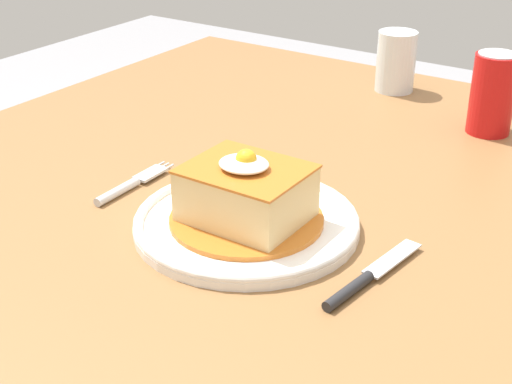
{
  "coord_description": "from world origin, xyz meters",
  "views": [
    {
      "loc": [
        0.4,
        -0.79,
        1.18
      ],
      "look_at": [
        -0.03,
        -0.15,
        0.79
      ],
      "focal_mm": 52.17,
      "sensor_mm": 36.0,
      "label": 1
    }
  ],
  "objects_px": {
    "knife": "(362,281)",
    "drinking_glass": "(396,65)",
    "soda_can": "(493,94)",
    "fork": "(129,185)",
    "main_plate": "(246,222)"
  },
  "relations": [
    {
      "from": "knife",
      "to": "drinking_glass",
      "type": "bearing_deg",
      "value": 111.45
    },
    {
      "from": "main_plate",
      "to": "soda_can",
      "type": "height_order",
      "value": "soda_can"
    },
    {
      "from": "fork",
      "to": "drinking_glass",
      "type": "xyz_separation_m",
      "value": [
        0.12,
        0.56,
        0.04
      ]
    },
    {
      "from": "soda_can",
      "to": "knife",
      "type": "bearing_deg",
      "value": -86.47
    },
    {
      "from": "main_plate",
      "to": "soda_can",
      "type": "distance_m",
      "value": 0.48
    },
    {
      "from": "main_plate",
      "to": "fork",
      "type": "height_order",
      "value": "main_plate"
    },
    {
      "from": "drinking_glass",
      "to": "fork",
      "type": "bearing_deg",
      "value": -102.01
    },
    {
      "from": "main_plate",
      "to": "fork",
      "type": "relative_size",
      "value": 1.87
    },
    {
      "from": "knife",
      "to": "drinking_glass",
      "type": "relative_size",
      "value": 1.58
    },
    {
      "from": "knife",
      "to": "fork",
      "type": "bearing_deg",
      "value": 174.54
    },
    {
      "from": "fork",
      "to": "soda_can",
      "type": "xyz_separation_m",
      "value": [
        0.32,
        0.46,
        0.06
      ]
    },
    {
      "from": "knife",
      "to": "drinking_glass",
      "type": "distance_m",
      "value": 0.64
    },
    {
      "from": "soda_can",
      "to": "fork",
      "type": "bearing_deg",
      "value": -125.21
    },
    {
      "from": "fork",
      "to": "soda_can",
      "type": "relative_size",
      "value": 1.14
    },
    {
      "from": "main_plate",
      "to": "fork",
      "type": "xyz_separation_m",
      "value": [
        -0.19,
        0.0,
        -0.0
      ]
    }
  ]
}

